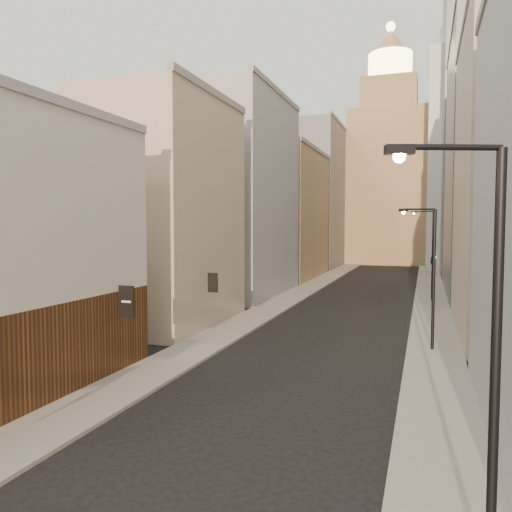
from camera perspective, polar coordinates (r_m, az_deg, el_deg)
The scene contains 13 objects.
sidewalk_left at distance 62.59m, azimuth 7.25°, elevation -3.00°, with size 3.00×140.00×0.15m, color gray.
sidewalk_right at distance 61.36m, azimuth 19.26°, elevation -3.30°, with size 3.00×140.00×0.15m, color gray.
left_bldg_beige at distance 36.62m, azimuth -10.50°, elevation 4.79°, with size 8.00×12.00×16.00m, color #B39F8D.
left_bldg_grey at distance 51.25m, azimuth -1.69°, elevation 6.71°, with size 8.00×16.00×20.00m, color #A2A2A8.
left_bldg_tan at distance 68.34m, azimuth 3.62°, elevation 4.65°, with size 8.00×18.00×17.00m, color #98805E.
left_bldg_wingrid at distance 87.92m, azimuth 7.06°, elevation 6.66°, with size 8.00×20.00×24.00m, color gray.
right_bldg_wingrid at distance 56.58m, azimuth 25.21°, elevation 9.12°, with size 8.00×20.00×26.00m, color gray.
clock_tower at distance 98.74m, azimuth 14.88°, elevation 9.50°, with size 14.00×14.00×44.90m.
white_tower at distance 84.82m, azimuth 21.80°, elevation 11.04°, with size 8.00×8.00×41.50m.
streetlamp_near at distance 10.41m, azimuth 24.65°, elevation -9.16°, with size 2.15×0.98×8.64m.
streetlamp_mid at distance 29.64m, azimuth 19.29°, elevation -1.57°, with size 2.03×0.89×8.11m.
streetlamp_far at distance 51.70m, azimuth 19.32°, elevation 0.83°, with size 2.21×0.70×8.58m.
traffic_light_right at distance 49.22m, azimuth 19.54°, elevation -0.50°, with size 0.71×0.71×5.00m.
Camera 1 is at (5.89, -5.94, 7.16)m, focal length 35.00 mm.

